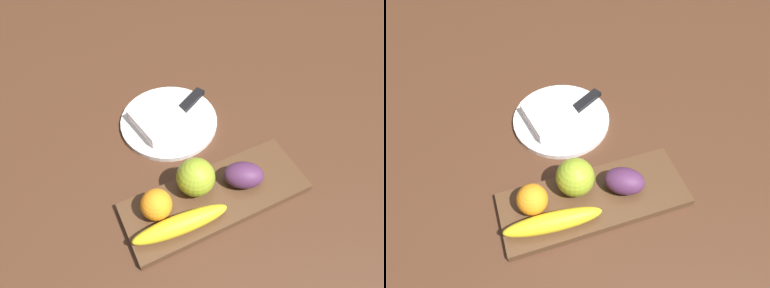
% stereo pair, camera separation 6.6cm
% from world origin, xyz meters
% --- Properties ---
extents(ground_plane, '(2.40, 2.40, 0.00)m').
position_xyz_m(ground_plane, '(0.00, 0.00, 0.00)').
color(ground_plane, '#482A1A').
extents(fruit_tray, '(0.38, 0.14, 0.02)m').
position_xyz_m(fruit_tray, '(-0.00, 0.02, 0.01)').
color(fruit_tray, '#513520').
rests_on(fruit_tray, ground_plane).
extents(apple, '(0.08, 0.08, 0.08)m').
position_xyz_m(apple, '(0.03, -0.02, 0.06)').
color(apple, '#8DA627').
rests_on(apple, fruit_tray).
extents(banana, '(0.19, 0.05, 0.04)m').
position_xyz_m(banana, '(0.09, 0.05, 0.04)').
color(banana, yellow).
rests_on(banana, fruit_tray).
extents(orange_near_apple, '(0.06, 0.06, 0.06)m').
position_xyz_m(orange_near_apple, '(0.12, -0.00, 0.05)').
color(orange_near_apple, orange).
rests_on(orange_near_apple, fruit_tray).
extents(grape_bunch, '(0.10, 0.09, 0.05)m').
position_xyz_m(grape_bunch, '(-0.07, 0.01, 0.04)').
color(grape_bunch, '#50284F').
rests_on(grape_bunch, fruit_tray).
extents(dinner_plate, '(0.24, 0.24, 0.01)m').
position_xyz_m(dinner_plate, '(-0.00, -0.22, 0.01)').
color(dinner_plate, white).
rests_on(dinner_plate, ground_plane).
extents(folded_napkin, '(0.13, 0.13, 0.03)m').
position_xyz_m(folded_napkin, '(0.03, -0.22, 0.03)').
color(folded_napkin, white).
rests_on(folded_napkin, dinner_plate).
extents(knife, '(0.17, 0.11, 0.01)m').
position_xyz_m(knife, '(-0.06, -0.24, 0.02)').
color(knife, silver).
rests_on(knife, dinner_plate).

